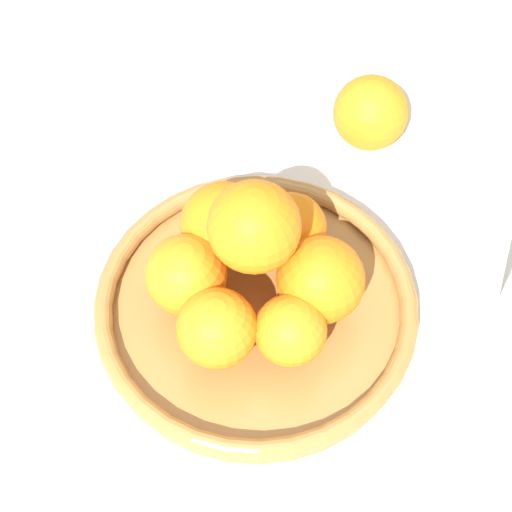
{
  "coord_description": "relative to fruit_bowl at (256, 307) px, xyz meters",
  "views": [
    {
      "loc": [
        0.3,
        0.29,
        0.72
      ],
      "look_at": [
        0.0,
        0.0,
        0.1
      ],
      "focal_mm": 60.0,
      "sensor_mm": 36.0,
      "label": 1
    }
  ],
  "objects": [
    {
      "name": "ground_plane",
      "position": [
        0.0,
        0.0,
        -0.02
      ],
      "size": [
        4.0,
        4.0,
        0.0
      ],
      "primitive_type": "plane",
      "color": "beige"
    },
    {
      "name": "orange_pile",
      "position": [
        -0.0,
        -0.01,
        0.07
      ],
      "size": [
        0.19,
        0.19,
        0.14
      ],
      "color": "orange",
      "rests_on": "fruit_bowl"
    },
    {
      "name": "stray_orange",
      "position": [
        -0.25,
        -0.07,
        0.02
      ],
      "size": [
        0.08,
        0.08,
        0.08
      ],
      "primitive_type": "sphere",
      "color": "orange",
      "rests_on": "ground_plane"
    },
    {
      "name": "fruit_bowl",
      "position": [
        0.0,
        0.0,
        0.0
      ],
      "size": [
        0.31,
        0.31,
        0.03
      ],
      "color": "#A57238",
      "rests_on": "ground_plane"
    }
  ]
}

